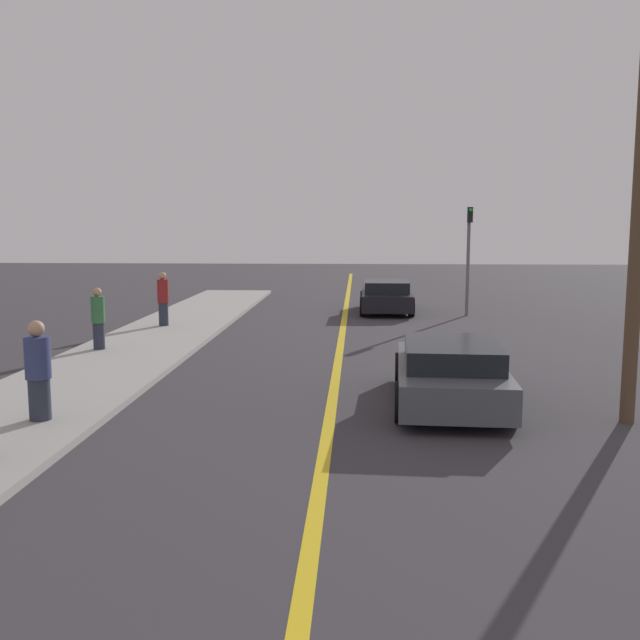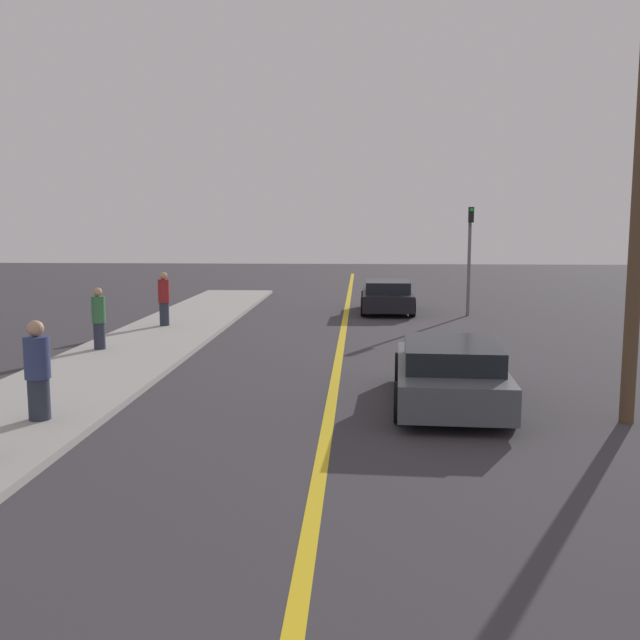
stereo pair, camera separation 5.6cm
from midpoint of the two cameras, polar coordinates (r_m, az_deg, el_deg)
The scene contains 9 objects.
road_center_line at distance 18.74m, azimuth 1.68°, elevation -2.54°, with size 0.20×60.00×0.01m.
sidewalk_left at distance 18.65m, azimuth -15.05°, elevation -2.66°, with size 3.16×33.97×0.13m.
car_near_right_lane at distance 13.41m, azimuth 10.45°, elevation -4.17°, with size 2.20×4.49×1.20m.
car_ahead_center at distance 27.16m, azimuth 5.46°, elevation 1.88°, with size 2.01×4.15×1.21m.
pedestrian_mid_group at distance 12.55m, azimuth -21.54°, elevation -3.81°, with size 0.41×0.41×1.65m.
pedestrian_far_standing at distance 19.13m, azimuth -17.20°, elevation 0.11°, with size 0.34×0.34×1.59m.
pedestrian_by_sign at distance 23.10m, azimuth -12.31°, elevation 1.66°, with size 0.36×0.36×1.70m.
traffic_light at distance 26.44m, azimuth 11.94°, elevation 5.55°, with size 0.18×0.40×3.94m.
utility_pole at distance 12.80m, azimuth 24.23°, elevation 7.87°, with size 0.24×0.24×7.03m.
Camera 2 is at (0.53, -0.43, 3.32)m, focal length 40.00 mm.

